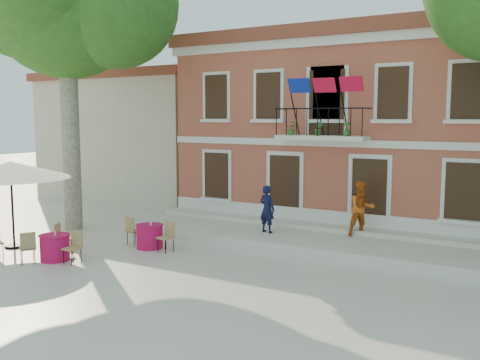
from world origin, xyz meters
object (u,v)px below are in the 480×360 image
at_px(pedestrian_navy, 267,209).
at_px(pedestrian_orange, 362,209).
at_px(cafe_table_1, 55,246).
at_px(cafe_table_3, 150,235).
at_px(plane_tree_west, 66,0).
at_px(patio_umbrella, 11,170).

height_order(pedestrian_navy, pedestrian_orange, pedestrian_orange).
distance_m(pedestrian_orange, cafe_table_1, 9.68).
xyz_separation_m(pedestrian_navy, pedestrian_orange, (2.95, 1.05, 0.11)).
height_order(pedestrian_orange, cafe_table_3, pedestrian_orange).
bearing_deg(pedestrian_navy, pedestrian_orange, -149.02).
height_order(plane_tree_west, cafe_table_3, plane_tree_west).
height_order(plane_tree_west, patio_umbrella, plane_tree_west).
height_order(patio_umbrella, cafe_table_1, patio_umbrella).
bearing_deg(plane_tree_west, pedestrian_orange, 16.22).
xyz_separation_m(pedestrian_navy, cafe_table_1, (-4.26, -5.37, -0.68)).
relative_size(plane_tree_west, pedestrian_navy, 7.04).
bearing_deg(cafe_table_3, plane_tree_west, 168.67).
bearing_deg(patio_umbrella, pedestrian_orange, 31.85).
height_order(pedestrian_navy, cafe_table_1, pedestrian_navy).
relative_size(pedestrian_orange, cafe_table_3, 0.94).
xyz_separation_m(plane_tree_west, pedestrian_navy, (7.23, 1.92, -7.30)).
distance_m(patio_umbrella, cafe_table_1, 3.23).
relative_size(plane_tree_west, pedestrian_orange, 6.19).
relative_size(pedestrian_navy, pedestrian_orange, 0.88).
bearing_deg(plane_tree_west, cafe_table_3, -11.33).
distance_m(pedestrian_navy, cafe_table_1, 6.89).
bearing_deg(pedestrian_orange, patio_umbrella, 171.10).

